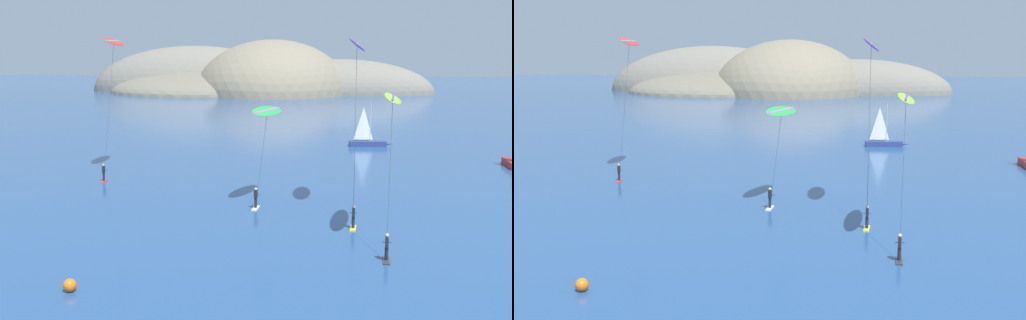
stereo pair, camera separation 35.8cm
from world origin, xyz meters
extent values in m
ellipsoid|color=slate|center=(-39.71, 177.65, 0.00)|extent=(65.06, 29.43, 27.86)
ellipsoid|color=slate|center=(4.87, 170.67, 0.00)|extent=(55.21, 25.43, 20.02)
ellipsoid|color=#6B6656|center=(-32.97, 171.99, 0.00)|extent=(61.71, 50.45, 12.89)
ellipsoid|color=#7A705B|center=(-14.64, 170.62, 0.00)|extent=(45.37, 55.35, 31.35)
cone|color=#B22323|center=(23.45, 53.88, 0.35)|extent=(0.69, 2.17, 0.67)
cube|color=navy|center=(8.45, 64.72, 0.35)|extent=(4.90, 1.79, 0.70)
cone|color=navy|center=(10.84, 64.92, 0.35)|extent=(2.21, 0.84, 0.67)
cylinder|color=#B2B2B7|center=(8.75, 64.75, 3.20)|extent=(0.12, 0.12, 5.00)
pyramid|color=white|center=(7.86, 64.67, 3.03)|extent=(1.80, 0.23, 4.25)
cylinder|color=#A5A5AD|center=(7.86, 64.67, 0.95)|extent=(1.80, 0.23, 0.08)
cube|color=yellow|center=(5.64, 24.51, 0.04)|extent=(0.52, 1.53, 0.08)
cylinder|color=black|center=(5.64, 24.51, 0.48)|extent=(0.22, 0.22, 0.80)
cube|color=black|center=(5.64, 24.51, 1.18)|extent=(0.21, 0.34, 0.60)
sphere|color=beige|center=(5.64, 24.51, 1.60)|extent=(0.22, 0.22, 0.22)
cylinder|color=black|center=(5.64, 24.86, 1.06)|extent=(0.55, 0.05, 0.04)
ellipsoid|color=purple|center=(5.72, 29.06, 12.82)|extent=(1.42, 5.26, 1.13)
cylinder|color=#7ACC42|center=(5.72, 29.06, 12.87)|extent=(0.25, 4.97, 0.16)
cylinder|color=#333338|center=(5.68, 26.96, 6.89)|extent=(0.10, 4.22, 11.67)
cube|color=#2D2D33|center=(7.44, 17.65, 0.04)|extent=(0.45, 1.51, 0.08)
cylinder|color=black|center=(7.44, 17.65, 0.48)|extent=(0.22, 0.22, 0.80)
cube|color=black|center=(7.44, 17.65, 1.18)|extent=(0.23, 0.36, 0.60)
sphere|color=beige|center=(7.44, 17.65, 1.60)|extent=(0.22, 0.22, 0.22)
cylinder|color=black|center=(7.47, 18.00, 1.06)|extent=(0.55, 0.09, 0.04)
ellipsoid|color=#8CD12D|center=(7.85, 22.02, 9.39)|extent=(1.77, 6.41, 0.73)
cylinder|color=#722DD1|center=(7.85, 22.02, 9.44)|extent=(0.73, 6.00, 0.16)
cylinder|color=#333338|center=(7.66, 20.01, 5.18)|extent=(0.41, 4.04, 8.24)
cube|color=silver|center=(-1.90, 29.47, 0.04)|extent=(0.52, 1.53, 0.08)
cylinder|color=black|center=(-1.90, 29.47, 0.48)|extent=(0.22, 0.22, 0.80)
cube|color=black|center=(-1.90, 29.47, 1.18)|extent=(0.28, 0.38, 0.60)
sphere|color=beige|center=(-1.90, 29.47, 1.60)|extent=(0.22, 0.22, 0.22)
cylinder|color=black|center=(-1.81, 29.81, 1.06)|extent=(0.54, 0.18, 0.04)
ellipsoid|color=green|center=(-1.26, 31.85, 7.56)|extent=(2.85, 5.84, 0.82)
cylinder|color=#D660B7|center=(-1.26, 31.85, 7.61)|extent=(1.56, 5.24, 0.16)
cylinder|color=#333338|center=(-1.54, 30.83, 4.26)|extent=(0.58, 2.07, 6.41)
cube|color=red|center=(-17.70, 38.27, 0.04)|extent=(0.61, 1.54, 0.08)
cylinder|color=black|center=(-17.70, 38.27, 0.48)|extent=(0.22, 0.22, 0.80)
cube|color=black|center=(-17.70, 38.27, 1.18)|extent=(0.22, 0.35, 0.60)
sphere|color=tan|center=(-17.70, 38.27, 1.60)|extent=(0.22, 0.22, 0.22)
cylinder|color=black|center=(-17.72, 38.62, 1.06)|extent=(0.55, 0.08, 0.04)
ellipsoid|color=red|center=(-18.05, 43.43, 13.29)|extent=(1.83, 5.64, 0.96)
cylinder|color=#23D6DB|center=(-18.05, 43.43, 13.34)|extent=(0.52, 5.27, 0.16)
cylinder|color=#333338|center=(-17.88, 41.03, 7.12)|extent=(0.35, 4.84, 12.14)
sphere|color=orange|center=(-9.29, 10.60, 0.35)|extent=(0.70, 0.70, 0.70)
camera|label=1|loc=(4.29, -19.68, 12.38)|focal=45.00mm
camera|label=2|loc=(4.64, -19.64, 12.38)|focal=45.00mm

